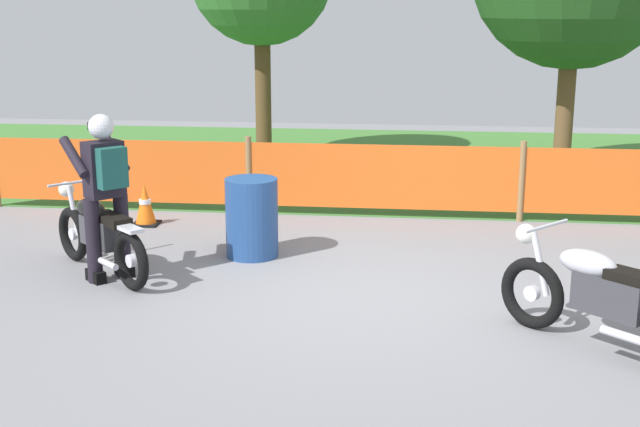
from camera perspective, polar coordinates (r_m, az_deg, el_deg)
ground at (r=8.15m, az=3.32°, el=-5.54°), size 24.00×24.00×0.02m
grass_verge at (r=14.94m, az=4.94°, el=3.50°), size 24.00×7.98×0.01m
barrier_fence at (r=10.92m, az=4.31°, el=2.50°), size 10.77×0.08×1.05m
motorcycle_lead at (r=7.04m, az=18.83°, el=-5.45°), size 1.54×1.43×0.94m
motorcycle_trailing at (r=8.88m, az=-14.89°, el=-1.33°), size 1.47×1.36×0.90m
rider_trailing at (r=8.58m, az=-14.49°, el=1.71°), size 0.77×0.76×1.69m
traffic_cone at (r=10.81m, az=-11.88°, el=0.58°), size 0.32×0.32×0.53m
spare_drum at (r=9.24m, az=-4.69°, el=-0.29°), size 0.58×0.58×0.88m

